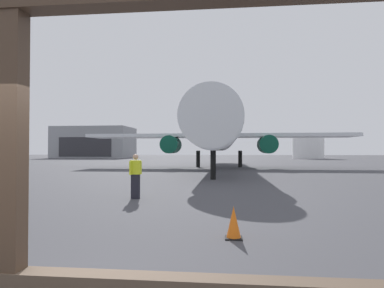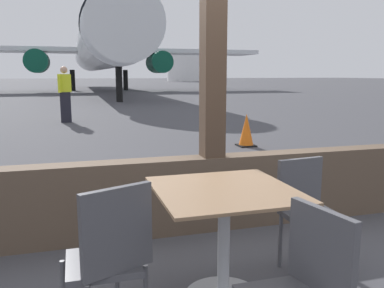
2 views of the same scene
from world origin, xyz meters
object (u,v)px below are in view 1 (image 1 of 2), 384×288
at_px(airplane, 218,133).
at_px(distant_hangar, 95,143).
at_px(fuel_storage_tank, 308,146).
at_px(traffic_cone, 234,223).
at_px(ground_crew_worker, 136,176).

distance_m(airplane, distant_hangar, 61.17).
relative_size(distant_hangar, fuel_storage_tank, 2.63).
xyz_separation_m(traffic_cone, fuel_storage_tank, (19.50, 76.10, 2.62)).
distance_m(airplane, fuel_storage_tank, 51.58).
bearing_deg(airplane, ground_crew_worker, -96.54).
relative_size(airplane, ground_crew_worker, 20.66).
height_order(traffic_cone, fuel_storage_tank, fuel_storage_tank).
distance_m(traffic_cone, distant_hangar, 86.97).
xyz_separation_m(ground_crew_worker, traffic_cone, (3.69, -5.54, -0.58)).
relative_size(ground_crew_worker, distant_hangar, 0.09).
relative_size(traffic_cone, fuel_storage_tank, 0.09).
bearing_deg(distant_hangar, traffic_cone, -65.84).
relative_size(airplane, fuel_storage_tank, 4.84).
height_order(airplane, ground_crew_worker, airplane).
distance_m(ground_crew_worker, traffic_cone, 6.68).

